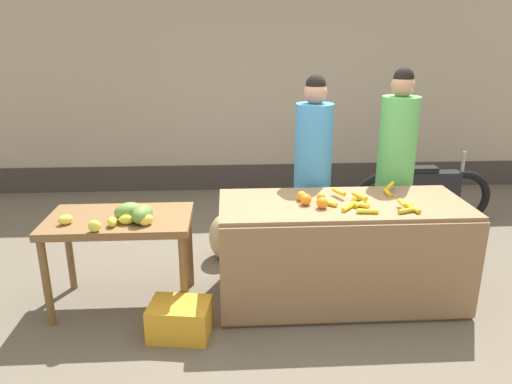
{
  "coord_description": "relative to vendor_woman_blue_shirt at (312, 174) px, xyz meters",
  "views": [
    {
      "loc": [
        -0.57,
        -3.55,
        2.12
      ],
      "look_at": [
        -0.36,
        0.15,
        0.9
      ],
      "focal_mm": 33.49,
      "sensor_mm": 36.0,
      "label": 1
    }
  ],
  "objects": [
    {
      "name": "mango_papaya_pile",
      "position": [
        -1.53,
        -0.76,
        -0.08
      ],
      "size": [
        0.74,
        0.44,
        0.14
      ],
      "color": "#DED946",
      "rests_on": "side_table_wooden"
    },
    {
      "name": "vendor_woman_blue_shirt",
      "position": [
        0.0,
        0.0,
        0.0
      ],
      "size": [
        0.34,
        0.34,
        1.8
      ],
      "color": "#33333D",
      "rests_on": "ground"
    },
    {
      "name": "vendor_woman_green_shirt",
      "position": [
        0.77,
        -0.01,
        0.03
      ],
      "size": [
        0.34,
        0.34,
        1.86
      ],
      "color": "#33333D",
      "rests_on": "ground"
    },
    {
      "name": "market_wall_back",
      "position": [
        -0.2,
        2.53,
        0.5
      ],
      "size": [
        8.7,
        0.23,
        2.87
      ],
      "color": "tan",
      "rests_on": "ground"
    },
    {
      "name": "orange_pile",
      "position": [
        -0.12,
        -0.69,
        -0.01
      ],
      "size": [
        0.23,
        0.27,
        0.09
      ],
      "color": "orange",
      "rests_on": "fruit_stall_counter"
    },
    {
      "name": "produce_sack",
      "position": [
        -0.83,
        0.15,
        -0.68
      ],
      "size": [
        0.33,
        0.39,
        0.45
      ],
      "primitive_type": "ellipsoid",
      "rotation": [
        0.0,
        0.0,
        1.67
      ],
      "color": "tan",
      "rests_on": "ground"
    },
    {
      "name": "banana_bunch_pile",
      "position": [
        0.37,
        -0.72,
        -0.03
      ],
      "size": [
        0.73,
        0.65,
        0.07
      ],
      "color": "gold",
      "rests_on": "fruit_stall_counter"
    },
    {
      "name": "produce_crate",
      "position": [
        -1.15,
        -1.12,
        -0.78
      ],
      "size": [
        0.48,
        0.38,
        0.26
      ],
      "primitive_type": "cube",
      "rotation": [
        0.0,
        0.0,
        -0.15
      ],
      "color": "gold",
      "rests_on": "ground"
    },
    {
      "name": "ground_plane",
      "position": [
        -0.2,
        -0.65,
        -0.91
      ],
      "size": [
        24.0,
        24.0,
        0.0
      ],
      "primitive_type": "plane",
      "color": "#665B4C"
    },
    {
      "name": "parked_motorcycle",
      "position": [
        1.47,
        0.91,
        -0.51
      ],
      "size": [
        1.6,
        0.18,
        0.88
      ],
      "color": "black",
      "rests_on": "ground"
    },
    {
      "name": "side_table_wooden",
      "position": [
        -1.64,
        -0.65,
        -0.24
      ],
      "size": [
        1.13,
        0.65,
        0.77
      ],
      "color": "brown",
      "rests_on": "ground"
    },
    {
      "name": "fruit_stall_counter",
      "position": [
        0.14,
        -0.67,
        -0.48
      ],
      "size": [
        1.98,
        0.83,
        0.85
      ],
      "color": "olive",
      "rests_on": "ground"
    }
  ]
}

